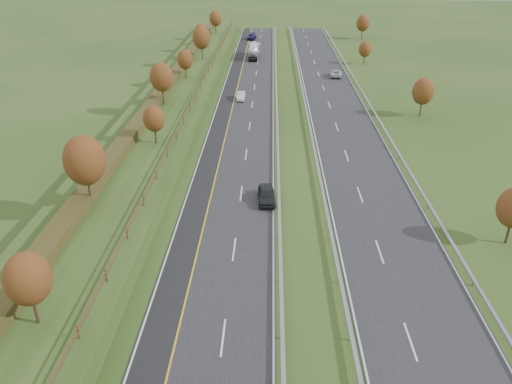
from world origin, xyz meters
TOP-DOWN VIEW (x-y plane):
  - ground at (8.00, 55.00)m, footprint 400.00×400.00m
  - near_carriageway at (0.00, 60.00)m, footprint 10.50×200.00m
  - far_carriageway at (16.50, 60.00)m, footprint 10.50×200.00m
  - hard_shoulder at (-3.75, 60.00)m, footprint 3.00×200.00m
  - lane_markings at (6.40, 59.88)m, footprint 26.75×200.00m
  - embankment_left at (-13.00, 60.00)m, footprint 12.00×200.00m
  - hedge_left at (-15.00, 60.00)m, footprint 2.20×180.00m
  - fence_left at (-8.50, 59.59)m, footprint 0.12×189.06m
  - median_barrier_near at (5.70, 60.00)m, footprint 0.32×200.00m
  - median_barrier_far at (10.80, 60.00)m, footprint 0.32×200.00m
  - outer_barrier_far at (22.30, 60.00)m, footprint 0.32×200.00m
  - trees_left at (-12.64, 56.63)m, footprint 6.64×164.30m
  - trees_far at (29.80, 89.21)m, footprint 8.45×118.60m
  - road_tanker at (0.05, 112.05)m, footprint 2.40×11.22m
  - car_dark_near at (4.24, 33.03)m, footprint 2.24×4.92m
  - car_silver_mid at (-1.00, 74.03)m, footprint 1.53×4.32m
  - car_small_far at (-1.40, 138.43)m, footprint 2.87×5.87m
  - car_oncoming at (18.81, 92.36)m, footprint 3.05×5.63m

SIDE VIEW (x-z plane):
  - ground at x=8.00m, z-range 0.00..0.00m
  - near_carriageway at x=0.00m, z-range 0.00..0.04m
  - far_carriageway at x=16.50m, z-range 0.00..0.04m
  - hard_shoulder at x=-3.75m, z-range 0.00..0.04m
  - lane_markings at x=6.40m, z-range 0.04..0.05m
  - median_barrier_near at x=5.70m, z-range 0.26..0.97m
  - median_barrier_far at x=10.80m, z-range 0.26..0.97m
  - outer_barrier_far at x=22.30m, z-range 0.26..0.97m
  - car_silver_mid at x=-1.00m, z-range 0.04..1.46m
  - car_oncoming at x=18.81m, z-range 0.04..1.54m
  - car_dark_near at x=4.24m, z-range 0.04..1.68m
  - car_small_far at x=-1.40m, z-range 0.04..1.68m
  - embankment_left at x=-13.00m, z-range 0.00..2.00m
  - road_tanker at x=0.05m, z-range 0.13..3.59m
  - hedge_left at x=-15.00m, z-range 2.00..3.10m
  - fence_left at x=-8.50m, z-range 2.13..3.33m
  - trees_far at x=29.80m, z-range 0.69..7.81m
  - trees_left at x=-12.64m, z-range 2.53..10.20m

